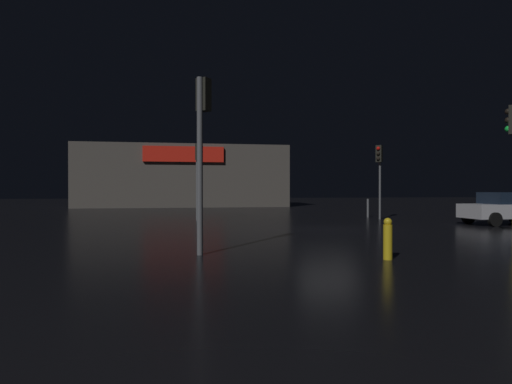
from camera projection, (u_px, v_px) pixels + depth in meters
ground_plane at (328, 229)px, 18.40m from camera, size 120.00×120.00×0.00m
store_building at (183, 176)px, 42.35m from camera, size 19.41×7.31×5.75m
traffic_signal_main at (199, 162)px, 23.25m from camera, size 0.41×0.43×4.10m
traffic_signal_cross_left at (379, 164)px, 24.24m from camera, size 0.42×0.42×4.11m
traffic_signal_cross_right at (202, 132)px, 11.34m from camera, size 0.42×0.43×4.58m
car_near at (505, 208)px, 20.76m from camera, size 4.08×2.09×1.54m
fire_hydrant at (388, 239)px, 10.55m from camera, size 0.22×0.22×1.01m
bollard_kerb_a at (368, 208)px, 26.03m from camera, size 0.13×0.13×1.10m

